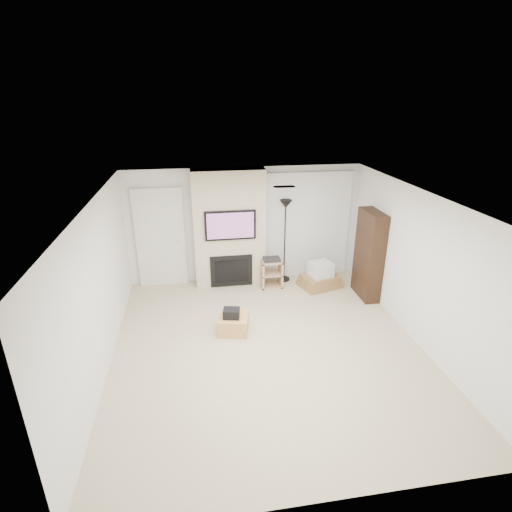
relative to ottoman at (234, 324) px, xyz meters
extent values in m
cube|color=#C6B48F|center=(0.50, -0.58, -0.15)|extent=(5.00, 5.50, 0.00)
cube|color=white|center=(0.50, -0.58, 2.35)|extent=(5.00, 5.50, 0.00)
cube|color=white|center=(0.50, 2.17, 1.10)|extent=(5.00, 0.00, 2.50)
cube|color=white|center=(0.50, -3.33, 1.10)|extent=(5.00, 0.00, 2.50)
cube|color=white|center=(-2.00, -0.58, 1.10)|extent=(0.00, 5.50, 2.50)
cube|color=white|center=(3.00, -0.58, 1.10)|extent=(0.00, 5.50, 2.50)
cube|color=silver|center=(0.90, 0.22, 2.35)|extent=(0.35, 0.18, 0.01)
cube|color=tan|center=(0.00, 0.00, 0.00)|extent=(0.59, 0.59, 0.30)
cube|color=black|center=(-0.04, -0.03, 0.23)|extent=(0.32, 0.27, 0.16)
cube|color=beige|center=(0.15, 1.97, 1.10)|extent=(1.50, 0.40, 2.50)
cube|color=black|center=(0.15, 1.74, 1.25)|extent=(1.05, 0.06, 0.62)
cube|color=#733F6E|center=(0.15, 1.70, 1.25)|extent=(0.96, 0.00, 0.54)
cube|color=black|center=(0.15, 1.76, 0.22)|extent=(0.90, 0.04, 0.70)
cube|color=black|center=(0.15, 1.74, 0.22)|extent=(0.70, 0.02, 0.50)
cube|color=silver|center=(-1.30, 2.13, 0.92)|extent=(1.02, 0.08, 2.14)
cube|color=#B5B1A4|center=(-1.30, 2.14, 0.87)|extent=(0.90, 0.05, 2.05)
cylinder|color=silver|center=(-0.96, 2.09, 0.85)|extent=(0.07, 0.06, 0.07)
cube|color=silver|center=(1.90, 2.11, 2.18)|extent=(1.98, 0.10, 0.08)
cube|color=white|center=(1.90, 2.12, 0.99)|extent=(1.90, 0.03, 2.29)
cylinder|color=black|center=(1.34, 1.91, -0.14)|extent=(0.27, 0.27, 0.03)
cylinder|color=black|center=(1.34, 1.91, 0.72)|extent=(0.03, 0.03, 1.71)
cone|color=black|center=(1.34, 1.91, 1.60)|extent=(0.27, 0.27, 0.17)
cube|color=tan|center=(0.79, 1.64, 0.15)|extent=(0.04, 0.38, 0.60)
cube|color=tan|center=(1.20, 1.64, 0.15)|extent=(0.04, 0.38, 0.60)
cube|color=tan|center=(1.00, 1.64, -0.14)|extent=(0.45, 0.38, 0.03)
cube|color=tan|center=(1.00, 1.64, 0.15)|extent=(0.45, 0.38, 0.03)
cube|color=tan|center=(1.00, 1.64, 0.43)|extent=(0.45, 0.38, 0.03)
cube|color=black|center=(1.00, 1.64, 0.48)|extent=(0.35, 0.25, 0.06)
cube|color=olive|center=(2.04, 1.46, -0.10)|extent=(0.97, 0.83, 0.09)
cube|color=olive|center=(2.04, 1.46, -0.02)|extent=(0.92, 0.78, 0.08)
cube|color=olive|center=(2.04, 1.46, 0.06)|extent=(0.87, 0.73, 0.08)
cube|color=silver|center=(2.04, 1.46, 0.25)|extent=(0.55, 0.51, 0.30)
cube|color=black|center=(2.84, 0.92, 0.75)|extent=(0.30, 0.80, 1.80)
cube|color=black|center=(2.82, 0.92, 0.30)|extent=(0.26, 0.72, 0.02)
cube|color=black|center=(2.82, 0.92, 0.75)|extent=(0.26, 0.72, 0.02)
cube|color=black|center=(2.82, 0.92, 1.20)|extent=(0.26, 0.72, 0.02)
camera|label=1|loc=(-0.58, -6.02, 3.75)|focal=28.00mm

